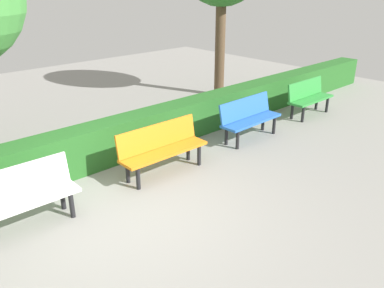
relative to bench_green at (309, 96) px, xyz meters
The scene contains 6 objects.
ground_plane 5.90m from the bench_green, ahead, with size 21.43×21.43×0.00m, color gray.
bench_green is the anchor object (origin of this frame).
bench_blue 2.29m from the bench_green, ahead, with size 1.53×0.49×0.86m.
bench_orange 4.64m from the bench_green, ahead, with size 1.65×0.47×0.86m.
bench_white 7.10m from the bench_green, ahead, with size 1.55×0.48×0.86m.
hedge_row 4.87m from the bench_green, 11.87° to the right, with size 17.43×0.53×0.77m, color #266023.
Camera 1 is at (2.66, 4.21, 3.17)m, focal length 36.84 mm.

